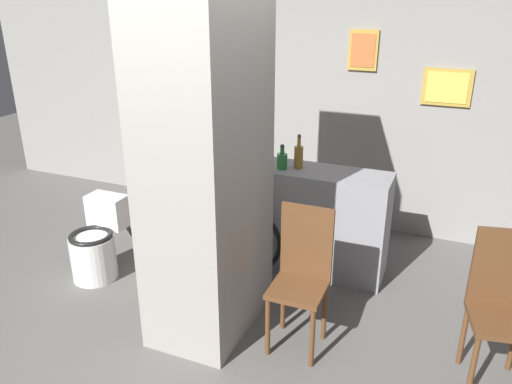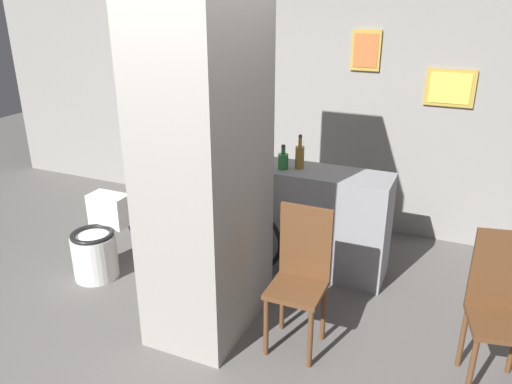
{
  "view_description": "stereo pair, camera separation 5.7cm",
  "coord_description": "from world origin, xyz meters",
  "px_view_note": "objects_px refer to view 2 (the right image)",
  "views": [
    {
      "loc": [
        1.67,
        -2.37,
        2.37
      ],
      "look_at": [
        0.3,
        0.88,
        0.95
      ],
      "focal_mm": 35.0,
      "sensor_mm": 36.0,
      "label": 1
    },
    {
      "loc": [
        1.72,
        -2.35,
        2.37
      ],
      "look_at": [
        0.3,
        0.88,
        0.95
      ],
      "focal_mm": 35.0,
      "sensor_mm": 36.0,
      "label": 2
    }
  ],
  "objects_px": {
    "chair_by_doorway": "(500,306)",
    "chair_near_pillar": "(300,274)",
    "bottle_tall": "(300,156)",
    "toilet": "(98,244)",
    "bicycle": "(198,228)"
  },
  "relations": [
    {
      "from": "chair_near_pillar",
      "to": "chair_by_doorway",
      "type": "relative_size",
      "value": 1.0
    },
    {
      "from": "toilet",
      "to": "chair_near_pillar",
      "type": "distance_m",
      "value": 1.97
    },
    {
      "from": "chair_by_doorway",
      "to": "chair_near_pillar",
      "type": "bearing_deg",
      "value": 174.65
    },
    {
      "from": "chair_by_doorway",
      "to": "bottle_tall",
      "type": "distance_m",
      "value": 1.94
    },
    {
      "from": "bicycle",
      "to": "bottle_tall",
      "type": "distance_m",
      "value": 1.18
    },
    {
      "from": "toilet",
      "to": "bicycle",
      "type": "bearing_deg",
      "value": 41.1
    },
    {
      "from": "toilet",
      "to": "chair_near_pillar",
      "type": "xyz_separation_m",
      "value": [
        1.94,
        -0.18,
        0.26
      ]
    },
    {
      "from": "toilet",
      "to": "bottle_tall",
      "type": "xyz_separation_m",
      "value": [
        1.56,
        0.86,
        0.76
      ]
    },
    {
      "from": "chair_by_doorway",
      "to": "bottle_tall",
      "type": "relative_size",
      "value": 3.41
    },
    {
      "from": "bicycle",
      "to": "chair_by_doorway",
      "type": "bearing_deg",
      "value": -14.04
    },
    {
      "from": "toilet",
      "to": "bicycle",
      "type": "xyz_separation_m",
      "value": [
        0.68,
        0.59,
        0.03
      ]
    },
    {
      "from": "chair_by_doorway",
      "to": "bottle_tall",
      "type": "bearing_deg",
      "value": 139.66
    },
    {
      "from": "chair_near_pillar",
      "to": "bottle_tall",
      "type": "bearing_deg",
      "value": 109.71
    },
    {
      "from": "chair_near_pillar",
      "to": "bicycle",
      "type": "xyz_separation_m",
      "value": [
        -1.27,
        0.77,
        -0.24
      ]
    },
    {
      "from": "chair_near_pillar",
      "to": "bottle_tall",
      "type": "height_order",
      "value": "bottle_tall"
    }
  ]
}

